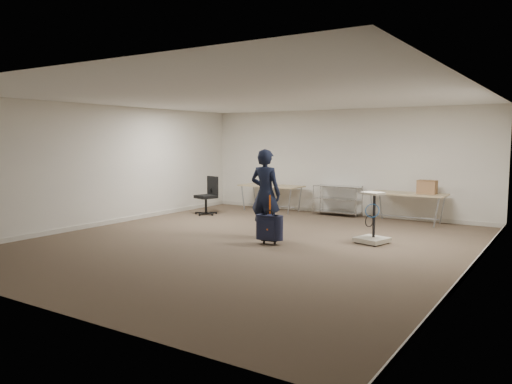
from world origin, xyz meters
The scene contains 10 objects.
ground centered at (0.00, 0.00, 0.00)m, with size 9.00×9.00×0.00m, color #4B3E2E.
room_shell centered at (0.00, 1.38, 0.05)m, with size 8.00×9.00×9.00m.
folding_table_left centered at (-1.90, 3.95, 0.68)m, with size 1.80×0.75×0.73m.
folding_table_right centered at (1.90, 3.95, 0.68)m, with size 1.80×0.75×0.73m.
wire_shelf centered at (0.00, 4.20, 0.44)m, with size 1.22×0.47×0.80m.
person centered at (-0.04, 0.63, 0.91)m, with size 0.66×0.43×1.81m, color black.
suitcase centered at (0.38, 0.09, 0.32)m, with size 0.38×0.26×0.95m.
office_chair centered at (-3.01, 2.48, 0.31)m, with size 0.62×0.62×1.02m.
equipment_cart centered at (2.00, 1.26, 0.26)m, with size 0.66×0.66×0.99m.
cardboard_box centered at (2.33, 4.04, 0.89)m, with size 0.42×0.32×0.32m, color #9C7848.
Camera 1 is at (5.25, -7.96, 2.00)m, focal length 35.00 mm.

